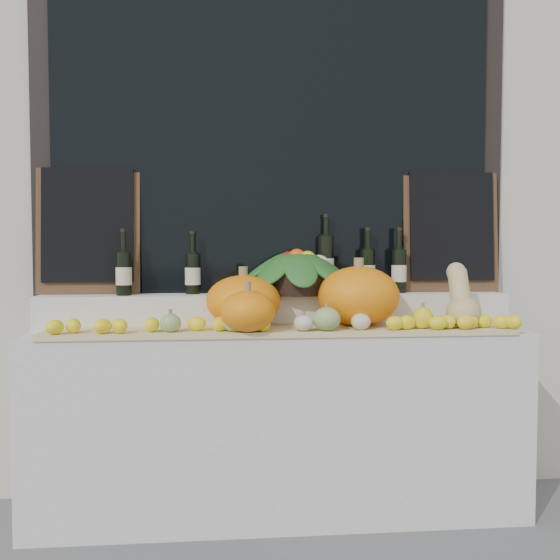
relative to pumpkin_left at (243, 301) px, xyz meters
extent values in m
cube|color=beige|center=(0.17, 0.76, 1.23)|extent=(7.00, 0.90, 4.50)
cube|color=black|center=(0.17, 0.31, 0.88)|extent=(2.40, 0.04, 2.10)
cube|color=black|center=(0.17, 0.28, 0.88)|extent=(2.20, 0.02, 2.00)
cube|color=silver|center=(0.17, 0.04, -0.58)|extent=(2.30, 0.55, 0.88)
cube|color=silver|center=(0.17, 0.19, -0.06)|extent=(2.30, 0.25, 0.16)
cube|color=tan|center=(0.17, -0.09, -0.13)|extent=(2.10, 0.32, 0.02)
ellipsoid|color=orange|center=(0.00, 0.00, 0.00)|extent=(0.45, 0.45, 0.24)
ellipsoid|color=orange|center=(0.54, -0.04, 0.02)|extent=(0.42, 0.42, 0.28)
ellipsoid|color=orange|center=(0.01, -0.21, -0.03)|extent=(0.26, 0.26, 0.18)
ellipsoid|color=#D0B67A|center=(1.00, -0.15, -0.05)|extent=(0.16, 0.16, 0.14)
cylinder|color=#D0B67A|center=(1.00, -0.10, 0.06)|extent=(0.09, 0.14, 0.18)
sphere|color=#D0B67A|center=(1.00, -0.06, 0.13)|extent=(0.09, 0.09, 0.09)
ellipsoid|color=#2F6B20|center=(0.36, -0.21, -0.07)|extent=(0.12, 0.12, 0.10)
cylinder|color=olive|center=(0.36, -0.21, 0.00)|extent=(0.02, 0.02, 0.02)
ellipsoid|color=#2F6B20|center=(-0.05, -0.19, -0.08)|extent=(0.09, 0.09, 0.08)
cylinder|color=olive|center=(-0.05, -0.19, -0.03)|extent=(0.02, 0.02, 0.02)
ellipsoid|color=beige|center=(0.26, -0.21, -0.08)|extent=(0.09, 0.09, 0.07)
cylinder|color=olive|center=(0.26, -0.21, -0.04)|extent=(0.02, 0.02, 0.02)
ellipsoid|color=yellow|center=(0.05, -0.18, -0.05)|extent=(0.12, 0.12, 0.13)
cylinder|color=olive|center=(0.05, -0.18, 0.02)|extent=(0.02, 0.02, 0.02)
ellipsoid|color=beige|center=(0.51, -0.19, -0.08)|extent=(0.09, 0.09, 0.07)
cylinder|color=olive|center=(0.51, -0.19, -0.03)|extent=(0.02, 0.02, 0.02)
ellipsoid|color=yellow|center=(0.80, -0.17, -0.07)|extent=(0.09, 0.09, 0.10)
cylinder|color=olive|center=(0.80, -0.17, -0.01)|extent=(0.02, 0.02, 0.02)
ellipsoid|color=#2F6B20|center=(-0.32, -0.18, -0.08)|extent=(0.09, 0.09, 0.08)
cylinder|color=olive|center=(-0.32, -0.18, -0.03)|extent=(0.02, 0.02, 0.02)
cylinder|color=black|center=(0.27, 0.17, 0.07)|extent=(0.39, 0.39, 0.10)
cylinder|color=black|center=(-0.57, 0.15, 0.12)|extent=(0.07, 0.07, 0.21)
cylinder|color=black|center=(-0.57, 0.15, 0.27)|extent=(0.03, 0.03, 0.10)
cylinder|color=beige|center=(-0.57, 0.15, 0.11)|extent=(0.08, 0.08, 0.08)
cylinder|color=black|center=(-0.57, 0.15, 0.33)|extent=(0.03, 0.03, 0.02)
cylinder|color=black|center=(-0.24, 0.22, 0.11)|extent=(0.07, 0.07, 0.20)
cylinder|color=black|center=(-0.24, 0.22, 0.26)|extent=(0.03, 0.03, 0.10)
cylinder|color=beige|center=(-0.24, 0.22, 0.10)|extent=(0.08, 0.08, 0.08)
cylinder|color=black|center=(-0.24, 0.22, 0.32)|extent=(0.03, 0.03, 0.02)
cylinder|color=black|center=(0.43, 0.23, 0.16)|extent=(0.08, 0.08, 0.28)
cylinder|color=black|center=(0.43, 0.23, 0.35)|extent=(0.03, 0.03, 0.10)
cylinder|color=beige|center=(0.43, 0.23, 0.15)|extent=(0.08, 0.08, 0.08)
cylinder|color=black|center=(0.43, 0.23, 0.41)|extent=(0.03, 0.03, 0.02)
cylinder|color=black|center=(0.64, 0.21, 0.12)|extent=(0.07, 0.07, 0.22)
cylinder|color=black|center=(0.64, 0.21, 0.28)|extent=(0.03, 0.03, 0.10)
cylinder|color=beige|center=(0.64, 0.21, 0.11)|extent=(0.08, 0.08, 0.08)
cylinder|color=black|center=(0.64, 0.21, 0.34)|extent=(0.03, 0.03, 0.02)
cylinder|color=black|center=(0.80, 0.20, 0.13)|extent=(0.07, 0.07, 0.22)
cylinder|color=black|center=(0.80, 0.20, 0.28)|extent=(0.03, 0.03, 0.10)
cylinder|color=beige|center=(0.80, 0.20, 0.12)|extent=(0.08, 0.08, 0.08)
cylinder|color=black|center=(0.80, 0.20, 0.34)|extent=(0.03, 0.03, 0.02)
cube|color=#4C331E|center=(-0.75, 0.26, 0.33)|extent=(0.50, 0.06, 0.62)
cube|color=black|center=(-0.75, 0.24, 0.36)|extent=(0.44, 0.06, 0.56)
cube|color=#4C331E|center=(1.09, 0.26, 0.33)|extent=(0.50, 0.06, 0.62)
cube|color=black|center=(1.09, 0.24, 0.36)|extent=(0.44, 0.06, 0.56)
camera|label=1|loc=(-0.10, -2.89, 0.25)|focal=40.00mm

